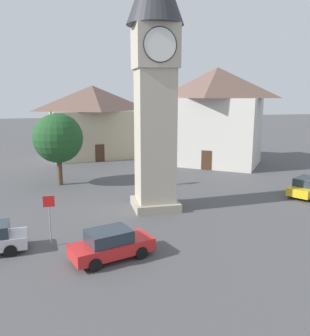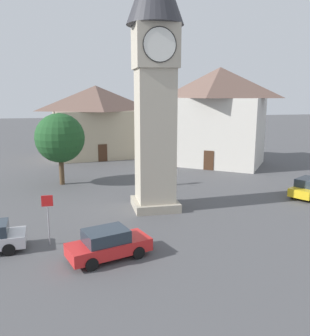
{
  "view_description": "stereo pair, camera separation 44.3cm",
  "coord_description": "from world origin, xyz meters",
  "px_view_note": "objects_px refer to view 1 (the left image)",
  "views": [
    {
      "loc": [
        -5.45,
        -23.94,
        8.13
      ],
      "look_at": [
        0.0,
        0.0,
        2.95
      ],
      "focal_mm": 38.09,
      "sensor_mm": 36.0,
      "label": 1
    },
    {
      "loc": [
        -5.02,
        -24.03,
        8.13
      ],
      "look_at": [
        0.0,
        0.0,
        2.95
      ],
      "focal_mm": 38.09,
      "sensor_mm": 36.0,
      "label": 2
    }
  ],
  "objects_px": {
    "clock_tower": "(155,60)",
    "building_terrace_right": "(93,121)",
    "pedestrian": "(175,174)",
    "car_blue_kerb": "(308,187)",
    "tree": "(58,138)",
    "car_red_corner": "(111,244)",
    "building_shop_left": "(216,116)",
    "road_sign": "(49,212)"
  },
  "relations": [
    {
      "from": "car_red_corner",
      "to": "building_shop_left",
      "type": "distance_m",
      "value": 26.59
    },
    {
      "from": "pedestrian",
      "to": "building_shop_left",
      "type": "xyz_separation_m",
      "value": [
        7.26,
        8.36,
        4.58
      ]
    },
    {
      "from": "clock_tower",
      "to": "building_shop_left",
      "type": "relative_size",
      "value": 1.4
    },
    {
      "from": "clock_tower",
      "to": "pedestrian",
      "type": "distance_m",
      "value": 11.59
    },
    {
      "from": "pedestrian",
      "to": "building_shop_left",
      "type": "bearing_deg",
      "value": 49.05
    },
    {
      "from": "building_shop_left",
      "to": "pedestrian",
      "type": "bearing_deg",
      "value": -130.95
    },
    {
      "from": "car_blue_kerb",
      "to": "pedestrian",
      "type": "relative_size",
      "value": 2.59
    },
    {
      "from": "building_shop_left",
      "to": "building_terrace_right",
      "type": "bearing_deg",
      "value": 150.42
    },
    {
      "from": "car_blue_kerb",
      "to": "tree",
      "type": "height_order",
      "value": "tree"
    },
    {
      "from": "car_red_corner",
      "to": "pedestrian",
      "type": "relative_size",
      "value": 2.63
    },
    {
      "from": "clock_tower",
      "to": "car_red_corner",
      "type": "bearing_deg",
      "value": -118.09
    },
    {
      "from": "clock_tower",
      "to": "building_shop_left",
      "type": "xyz_separation_m",
      "value": [
        10.46,
        14.51,
        -4.7
      ]
    },
    {
      "from": "pedestrian",
      "to": "building_terrace_right",
      "type": "bearing_deg",
      "value": 111.18
    },
    {
      "from": "tree",
      "to": "clock_tower",
      "type": "bearing_deg",
      "value": -50.77
    },
    {
      "from": "clock_tower",
      "to": "building_shop_left",
      "type": "height_order",
      "value": "clock_tower"
    },
    {
      "from": "clock_tower",
      "to": "building_terrace_right",
      "type": "height_order",
      "value": "clock_tower"
    },
    {
      "from": "car_red_corner",
      "to": "tree",
      "type": "height_order",
      "value": "tree"
    },
    {
      "from": "pedestrian",
      "to": "clock_tower",
      "type": "bearing_deg",
      "value": -117.54
    },
    {
      "from": "tree",
      "to": "building_terrace_right",
      "type": "xyz_separation_m",
      "value": [
        3.87,
        13.75,
        0.41
      ]
    },
    {
      "from": "clock_tower",
      "to": "road_sign",
      "type": "bearing_deg",
      "value": -143.92
    },
    {
      "from": "clock_tower",
      "to": "car_blue_kerb",
      "type": "bearing_deg",
      "value": 1.14
    },
    {
      "from": "car_blue_kerb",
      "to": "road_sign",
      "type": "height_order",
      "value": "road_sign"
    },
    {
      "from": "pedestrian",
      "to": "building_terrace_right",
      "type": "relative_size",
      "value": 0.15
    },
    {
      "from": "building_terrace_right",
      "to": "road_sign",
      "type": "relative_size",
      "value": 4.17
    },
    {
      "from": "car_blue_kerb",
      "to": "car_red_corner",
      "type": "relative_size",
      "value": 0.99
    },
    {
      "from": "car_red_corner",
      "to": "tree",
      "type": "xyz_separation_m",
      "value": [
        -2.95,
        15.73,
        3.45
      ]
    },
    {
      "from": "car_red_corner",
      "to": "pedestrian",
      "type": "xyz_separation_m",
      "value": [
        7.12,
        13.48,
        0.25
      ]
    },
    {
      "from": "building_terrace_right",
      "to": "pedestrian",
      "type": "bearing_deg",
      "value": -68.82
    },
    {
      "from": "road_sign",
      "to": "building_terrace_right",
      "type": "bearing_deg",
      "value": 81.76
    },
    {
      "from": "pedestrian",
      "to": "tree",
      "type": "distance_m",
      "value": 10.8
    },
    {
      "from": "building_terrace_right",
      "to": "road_sign",
      "type": "xyz_separation_m",
      "value": [
        -3.94,
        -27.2,
        -2.72
      ]
    },
    {
      "from": "building_shop_left",
      "to": "building_terrace_right",
      "type": "xyz_separation_m",
      "value": [
        -13.45,
        7.64,
        -0.97
      ]
    },
    {
      "from": "clock_tower",
      "to": "pedestrian",
      "type": "relative_size",
      "value": 10.46
    },
    {
      "from": "car_blue_kerb",
      "to": "pedestrian",
      "type": "xyz_separation_m",
      "value": [
        -9.4,
        5.9,
        0.25
      ]
    },
    {
      "from": "pedestrian",
      "to": "building_terrace_right",
      "type": "xyz_separation_m",
      "value": [
        -6.2,
        16.0,
        3.61
      ]
    },
    {
      "from": "car_red_corner",
      "to": "tree",
      "type": "bearing_deg",
      "value": 100.62
    },
    {
      "from": "building_terrace_right",
      "to": "building_shop_left",
      "type": "bearing_deg",
      "value": -29.58
    },
    {
      "from": "car_blue_kerb",
      "to": "pedestrian",
      "type": "distance_m",
      "value": 11.1
    },
    {
      "from": "car_red_corner",
      "to": "pedestrian",
      "type": "distance_m",
      "value": 15.25
    },
    {
      "from": "car_blue_kerb",
      "to": "tree",
      "type": "relative_size",
      "value": 0.68
    },
    {
      "from": "building_shop_left",
      "to": "road_sign",
      "type": "relative_size",
      "value": 4.53
    },
    {
      "from": "clock_tower",
      "to": "tree",
      "type": "xyz_separation_m",
      "value": [
        -6.86,
        8.4,
        -6.07
      ]
    }
  ]
}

